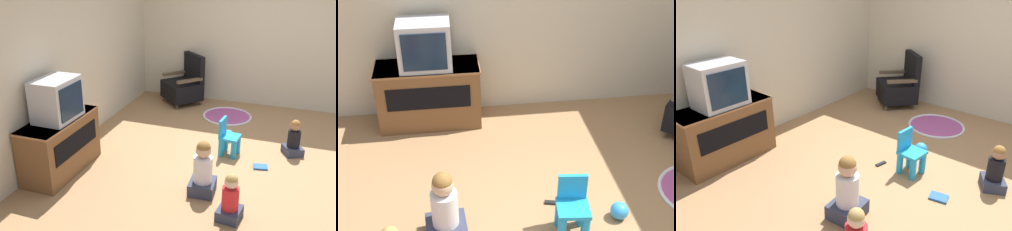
# 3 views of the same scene
# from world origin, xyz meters

# --- Properties ---
(tv_cabinet) EXTENTS (1.18, 0.51, 0.74)m
(tv_cabinet) POSITION_xyz_m (-1.24, 2.13, 0.38)
(tv_cabinet) COLOR brown
(tv_cabinet) RESTS_ON ground_plane
(television) EXTENTS (0.57, 0.44, 0.53)m
(television) POSITION_xyz_m (-1.24, 2.11, 1.00)
(television) COLOR #B7B7BC
(television) RESTS_ON tv_cabinet
(yellow_kid_chair) EXTENTS (0.30, 0.29, 0.53)m
(yellow_kid_chair) POSITION_xyz_m (-0.04, 0.17, 0.22)
(yellow_kid_chair) COLOR #1E99DB
(yellow_kid_chair) RESTS_ON ground_plane
(child_watching_right) EXTENTS (0.36, 0.32, 0.67)m
(child_watching_right) POSITION_xyz_m (-1.12, 0.26, 0.29)
(child_watching_right) COLOR #33384C
(child_watching_right) RESTS_ON ground_plane
(toy_ball) EXTENTS (0.16, 0.16, 0.16)m
(toy_ball) POSITION_xyz_m (0.43, 0.26, 0.08)
(toy_ball) COLOR #3399E5
(toy_ball) RESTS_ON ground_plane
(remote_control) EXTENTS (0.16, 0.08, 0.02)m
(remote_control) POSITION_xyz_m (-0.12, 0.52, 0.01)
(remote_control) COLOR black
(remote_control) RESTS_ON ground_plane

